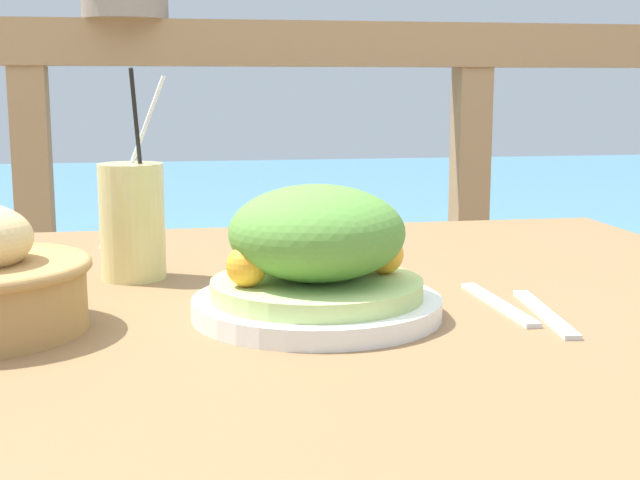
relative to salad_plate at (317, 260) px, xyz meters
name	(u,v)px	position (x,y,z in m)	size (l,w,h in m)	color
patio_table	(349,375)	(0.05, 0.09, -0.15)	(1.05, 0.99, 0.75)	olive
railing_fence	(261,178)	(0.05, 0.99, -0.02)	(2.80, 0.08, 1.10)	#937551
sea_backdrop	(206,240)	(0.05, 3.49, -0.58)	(12.00, 4.00, 0.45)	teal
salad_plate	(317,260)	(0.00, 0.00, 0.00)	(0.25, 0.25, 0.13)	white
drink_glass	(132,221)	(-0.19, 0.21, 0.01)	(0.09, 0.08, 0.25)	#DBCC7F
fork	(498,304)	(0.19, 0.01, -0.05)	(0.02, 0.18, 0.00)	silver
knife	(544,313)	(0.23, -0.04, -0.05)	(0.04, 0.18, 0.00)	silver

